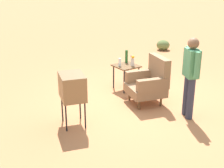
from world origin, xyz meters
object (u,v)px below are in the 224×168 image
object	(u,v)px
armchair	(150,82)
side_table	(126,69)
person_standing	(191,73)
tv_on_stand	(72,87)
bottle_short_clear	(120,62)
bottle_wine_green	(126,56)
flower_vase	(133,60)

from	to	relation	value
armchair	side_table	bearing A→B (deg)	174.78
armchair	person_standing	bearing A→B (deg)	10.27
tv_on_stand	bottle_short_clear	bearing A→B (deg)	119.54
side_table	bottle_wine_green	world-z (taller)	bottle_wine_green
flower_vase	side_table	bearing A→B (deg)	-134.90
bottle_wine_green	bottle_short_clear	bearing A→B (deg)	-64.02
tv_on_stand	bottle_short_clear	world-z (taller)	tv_on_stand
flower_vase	bottle_short_clear	bearing A→B (deg)	-119.33
person_standing	flower_vase	distance (m)	1.89
tv_on_stand	bottle_short_clear	size ratio (longest dim) A/B	5.15
person_standing	bottle_short_clear	size ratio (longest dim) A/B	8.20
side_table	tv_on_stand	size ratio (longest dim) A/B	0.60
bottle_short_clear	flower_vase	bearing A→B (deg)	60.67
person_standing	bottle_short_clear	world-z (taller)	person_standing
armchair	side_table	xyz separation A→B (m)	(-1.00, 0.09, 0.03)
armchair	bottle_wine_green	xyz separation A→B (m)	(-1.20, 0.25, 0.28)
bottle_wine_green	flower_vase	distance (m)	0.32
tv_on_stand	person_standing	size ratio (longest dim) A/B	0.63
bottle_wine_green	tv_on_stand	bearing A→B (deg)	-60.98
side_table	bottle_short_clear	size ratio (longest dim) A/B	3.10
armchair	tv_on_stand	world-z (taller)	armchair
side_table	flower_vase	xyz separation A→B (m)	(0.11, 0.11, 0.24)
tv_on_stand	flower_vase	world-z (taller)	tv_on_stand
bottle_wine_green	flower_vase	xyz separation A→B (m)	(0.31, -0.05, -0.01)
armchair	person_standing	size ratio (longest dim) A/B	0.65
person_standing	bottle_short_clear	distance (m)	2.06
armchair	flower_vase	world-z (taller)	armchair
flower_vase	armchair	bearing A→B (deg)	-12.79
side_table	bottle_short_clear	distance (m)	0.26
tv_on_stand	flower_vase	xyz separation A→B (m)	(-0.89, 2.12, -0.02)
armchair	flower_vase	distance (m)	0.95
armchair	flower_vase	xyz separation A→B (m)	(-0.89, 0.20, 0.27)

